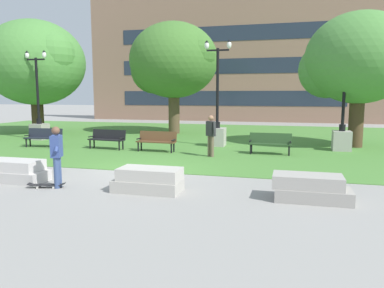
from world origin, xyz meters
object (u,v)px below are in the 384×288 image
concrete_block_right (310,188)px  skateboard (47,185)px  park_bench_far_right (107,138)px  lamp_post_right (217,125)px  lamp_post_center (39,122)px  concrete_block_left (149,180)px  person_bystander_near_lawn (211,133)px  person_skateboarder (57,153)px  park_bench_near_right (44,136)px  park_bench_far_left (157,140)px  lamp_post_left (342,128)px  park_bench_near_left (270,142)px  concrete_block_center (16,171)px

concrete_block_right → skateboard: bearing=-175.5°
park_bench_far_right → lamp_post_right: (4.83, 2.30, 0.53)m
lamp_post_center → park_bench_far_right: bearing=-23.1°
concrete_block_left → person_bystander_near_lawn: (0.45, 5.86, 0.68)m
person_bystander_near_lawn → person_skateboarder: bearing=-116.8°
concrete_block_right → lamp_post_right: 9.82m
concrete_block_left → park_bench_near_right: 10.42m
person_skateboarder → park_bench_far_right: bearing=106.8°
park_bench_far_right → skateboard: bearing=-75.6°
park_bench_far_left → lamp_post_right: (2.29, 2.48, 0.53)m
park_bench_near_right → park_bench_far_right: bearing=3.4°
skateboard → lamp_post_left: lamp_post_left is taller
park_bench_near_left → park_bench_near_right: bearing=-177.2°
park_bench_near_right → lamp_post_center: 3.34m
person_skateboarder → park_bench_far_right: size_ratio=0.93×
park_bench_near_right → park_bench_far_left: same height
concrete_block_center → park_bench_far_left: bearing=72.1°
skateboard → person_bystander_near_lawn: (3.35, 6.23, 0.90)m
concrete_block_center → park_bench_near_left: (7.10, 7.03, 0.23)m
concrete_block_center → park_bench_far_right: park_bench_far_right is taller
lamp_post_right → park_bench_near_left: bearing=-36.0°
skateboard → lamp_post_right: lamp_post_right is taller
concrete_block_center → lamp_post_center: (-5.90, 9.02, 0.72)m
person_skateboarder → lamp_post_right: bearing=73.8°
park_bench_near_left → lamp_post_left: bearing=31.3°
park_bench_near_left → lamp_post_left: size_ratio=0.36×
lamp_post_right → park_bench_far_left: bearing=-132.7°
concrete_block_left → skateboard: 2.93m
person_bystander_near_lawn → lamp_post_left: bearing=30.1°
person_bystander_near_lawn → lamp_post_right: bearing=96.4°
concrete_block_center → lamp_post_left: lamp_post_left is taller
lamp_post_left → park_bench_near_right: bearing=-170.1°
concrete_block_right → park_bench_near_left: size_ratio=1.03×
person_skateboarder → park_bench_far_left: bearing=86.5°
concrete_block_right → lamp_post_center: size_ratio=0.37×
concrete_block_center → lamp_post_right: 10.04m
concrete_block_right → person_bystander_near_lawn: 6.79m
park_bench_near_right → park_bench_far_right: same height
park_bench_near_right → park_bench_far_left: (5.86, 0.02, 0.00)m
lamp_post_center → lamp_post_right: lamp_post_right is taller
park_bench_far_left → lamp_post_right: 3.42m
park_bench_far_right → lamp_post_center: 5.95m
concrete_block_left → lamp_post_left: (5.91, 9.03, 0.73)m
concrete_block_center → lamp_post_right: size_ratio=0.35×
concrete_block_left → person_bystander_near_lawn: size_ratio=1.05×
concrete_block_right → person_bystander_near_lawn: size_ratio=1.09×
person_bystander_near_lawn → park_bench_near_right: bearing=175.0°
concrete_block_right → skateboard: concrete_block_right is taller
lamp_post_center → person_bystander_near_lawn: size_ratio=2.91×
lamp_post_center → lamp_post_left: bearing=-0.3°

